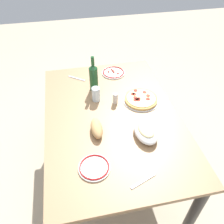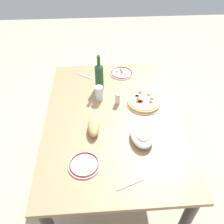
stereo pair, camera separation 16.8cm
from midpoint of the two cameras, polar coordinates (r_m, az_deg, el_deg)
ground_plane at (r=2.26m, az=2.19°, el=-14.58°), size 8.00×8.00×0.00m
dining_table at (r=1.77m, az=2.71°, el=-3.39°), size 1.43×0.98×0.73m
pepperoni_pizza at (r=1.82m, az=10.56°, el=2.38°), size 0.28×0.28×0.03m
baked_pasta_dish at (r=1.53m, az=10.57°, el=-5.51°), size 0.24×0.15×0.08m
wine_bottle at (r=1.89m, az=-0.63°, el=8.91°), size 0.07×0.07×0.30m
water_glass at (r=1.80m, az=-0.53°, el=4.63°), size 0.06×0.06×0.12m
side_plate_near at (r=2.14m, az=4.68°, el=9.56°), size 0.21×0.21×0.02m
side_plate_far at (r=1.40m, az=-3.44°, el=-13.10°), size 0.19×0.19×0.02m
bread_loaf at (r=1.56m, az=-1.56°, el=-3.81°), size 0.18×0.08×0.07m
spice_shaker at (r=1.78m, az=4.13°, el=3.20°), size 0.04×0.04×0.09m
fork_left at (r=1.35m, az=8.23°, el=-17.46°), size 0.08×0.16×0.00m
fork_right at (r=2.11m, az=-4.56°, el=8.84°), size 0.12×0.15×0.00m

